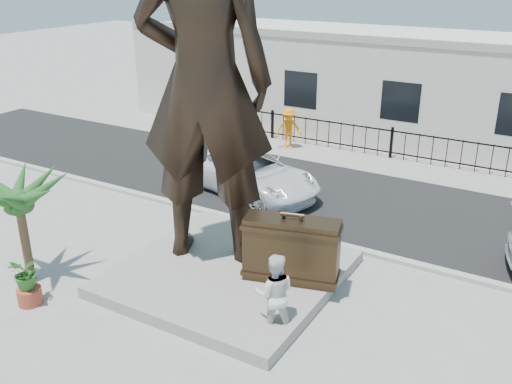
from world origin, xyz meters
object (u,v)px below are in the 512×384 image
(tourist, at_px, (274,294))
(statue, at_px, (204,83))
(suitcase, at_px, (291,250))
(car_white, at_px, (251,174))

(tourist, bearing_deg, statue, -61.40)
(suitcase, relative_size, car_white, 0.44)
(suitcase, height_order, tourist, suitcase)
(suitcase, bearing_deg, statue, 161.44)
(statue, bearing_deg, car_white, -94.16)
(suitcase, distance_m, tourist, 1.73)
(statue, bearing_deg, tourist, 126.12)
(car_white, bearing_deg, statue, -146.21)
(tourist, bearing_deg, suitcase, -104.71)
(statue, relative_size, tourist, 4.89)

